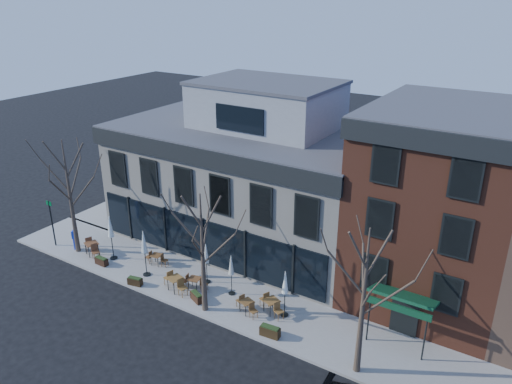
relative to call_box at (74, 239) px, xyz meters
The scene contains 25 objects.
ground 9.43m from the call_box, 19.46° to the left, with size 120.00×120.00×0.00m, color black.
sidewalk_front 12.17m from the call_box, ahead, with size 33.50×4.70×0.15m, color gray.
sidewalk_side 9.48m from the call_box, 104.76° to the left, with size 4.50×12.00×0.15m, color gray.
corner_building 12.69m from the call_box, 42.57° to the left, with size 18.39×10.39×11.10m.
red_brick_building 23.77m from the call_box, 20.36° to the left, with size 8.20×11.78×11.18m.
tree_corner 3.32m from the call_box, 12.29° to the right, with size 3.93×3.98×7.92m.
tree_mid 12.22m from the call_box, ahead, with size 3.50×3.55×7.04m.
tree_right 21.10m from the call_box, ahead, with size 3.72×3.77×7.48m.
sign_pole 2.04m from the call_box, 167.25° to the right, with size 0.50×0.10×3.40m.
call_box is the anchor object (origin of this frame).
cafe_set_0 1.61m from the call_box, ahead, with size 2.04×1.20×1.05m.
cafe_set_1 6.34m from the call_box, 13.16° to the left, with size 1.68×0.77×0.86m.
cafe_set_2 9.20m from the call_box, ahead, with size 2.06×1.01×1.06m.
cafe_set_3 10.08m from the call_box, ahead, with size 1.76×0.82×0.90m.
cafe_set_4 13.99m from the call_box, ahead, with size 1.72×0.99×0.89m.
cafe_set_5 15.17m from the call_box, ahead, with size 1.90×1.19×0.99m.
umbrella_0 3.51m from the call_box, ahead, with size 0.50×0.50×3.10m.
umbrella_1 6.65m from the call_box, ahead, with size 0.49×0.49×3.08m.
umbrella_2 10.39m from the call_box, ahead, with size 0.42×0.42×2.63m.
umbrella_3 12.34m from the call_box, ahead, with size 0.41×0.41×2.56m.
umbrella_4 15.96m from the call_box, ahead, with size 0.45×0.45×2.79m.
planter_0 3.22m from the call_box, ahead, with size 0.94×0.40×0.52m.
planter_1 6.82m from the call_box, ahead, with size 0.96×0.53×0.51m.
planter_2 10.95m from the call_box, ahead, with size 1.01×0.71×0.52m.
planter_3 16.14m from the call_box, ahead, with size 1.09×0.51×0.59m.
Camera 1 is at (17.92, -22.16, 16.86)m, focal length 35.00 mm.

